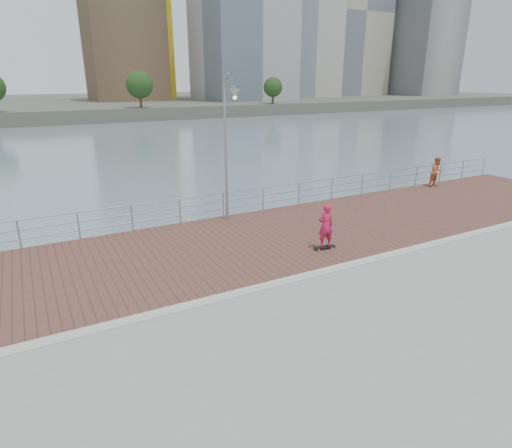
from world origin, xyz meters
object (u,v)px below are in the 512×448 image
guardrail (202,205)px  skateboarder (326,226)px  bystander (437,172)px  street_lamp (229,125)px

guardrail → skateboarder: (2.66, -5.40, 0.23)m
skateboarder → bystander: bearing=-149.5°
skateboarder → guardrail: bearing=-55.4°
guardrail → bystander: bystander is taller
guardrail → bystander: 14.23m
guardrail → street_lamp: street_lamp is taller
guardrail → skateboarder: bearing=-63.8°
skateboarder → bystander: skateboarder is taller
skateboarder → street_lamp: bearing=-61.0°
guardrail → street_lamp: bearing=-43.7°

